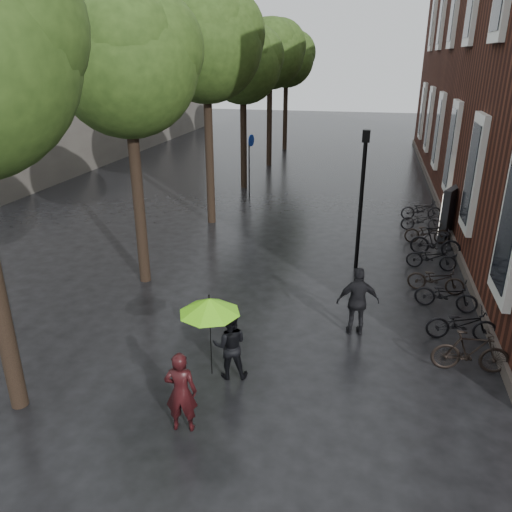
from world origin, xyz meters
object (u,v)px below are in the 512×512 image
(person_black, at_px, (230,345))
(lamp_post, at_px, (362,187))
(parked_bicycles, at_px, (436,258))
(ad_lightbox, at_px, (449,213))
(person_burgundy, at_px, (181,392))
(pedestrian_walking, at_px, (358,301))

(person_black, xyz_separation_m, lamp_post, (2.35, 6.60, 1.89))
(parked_bicycles, height_order, ad_lightbox, ad_lightbox)
(person_black, relative_size, parked_bicycles, 0.13)
(ad_lightbox, height_order, lamp_post, lamp_post)
(person_burgundy, xyz_separation_m, ad_lightbox, (5.95, 12.07, 0.16))
(parked_bicycles, bearing_deg, ad_lightbox, 77.79)
(person_black, distance_m, parked_bicycles, 8.40)
(ad_lightbox, bearing_deg, person_burgundy, -91.78)
(parked_bicycles, xyz_separation_m, lamp_post, (-2.45, -0.29, 2.21))
(person_burgundy, xyz_separation_m, parked_bicycles, (5.21, 8.65, -0.36))
(person_burgundy, height_order, person_black, person_burgundy)
(lamp_post, bearing_deg, ad_lightbox, 49.29)
(parked_bicycles, xyz_separation_m, ad_lightbox, (0.74, 3.42, 0.53))
(ad_lightbox, relative_size, lamp_post, 0.44)
(person_burgundy, xyz_separation_m, person_black, (0.41, 1.76, -0.04))
(lamp_post, bearing_deg, pedestrian_walking, -87.70)
(parked_bicycles, bearing_deg, person_burgundy, -121.07)
(person_black, distance_m, pedestrian_walking, 3.48)
(parked_bicycles, bearing_deg, lamp_post, -173.36)
(person_black, relative_size, ad_lightbox, 0.79)
(parked_bicycles, relative_size, lamp_post, 2.70)
(person_burgundy, height_order, lamp_post, lamp_post)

